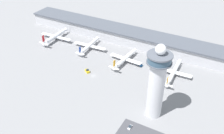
{
  "coord_description": "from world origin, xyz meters",
  "views": [
    {
      "loc": [
        97.3,
        -143.89,
        125.16
      ],
      "look_at": [
        12.53,
        10.49,
        7.2
      ],
      "focal_mm": 40.0,
      "sensor_mm": 36.0,
      "label": 1
    }
  ],
  "objects_px": {
    "airplane_gate_charlie": "(125,59)",
    "service_truck_catering": "(140,64)",
    "car_green_van": "(130,127)",
    "control_tower": "(157,82)",
    "airplane_gate_delta": "(174,72)",
    "airplane_gate_bravo": "(89,46)",
    "airplane_gate_alpha": "(55,36)",
    "service_truck_fuel": "(87,71)"
  },
  "relations": [
    {
      "from": "airplane_gate_charlie",
      "to": "service_truck_catering",
      "type": "xyz_separation_m",
      "value": [
        13.92,
        2.71,
        -3.24
      ]
    },
    {
      "from": "airplane_gate_charlie",
      "to": "car_green_van",
      "type": "distance_m",
      "value": 79.79
    },
    {
      "from": "airplane_gate_charlie",
      "to": "control_tower",
      "type": "bearing_deg",
      "value": -47.03
    },
    {
      "from": "airplane_gate_delta",
      "to": "car_green_van",
      "type": "distance_m",
      "value": 71.59
    },
    {
      "from": "airplane_gate_delta",
      "to": "airplane_gate_charlie",
      "type": "bearing_deg",
      "value": -178.42
    },
    {
      "from": "airplane_gate_bravo",
      "to": "service_truck_catering",
      "type": "xyz_separation_m",
      "value": [
        56.38,
        -2.53,
        -3.1
      ]
    },
    {
      "from": "airplane_gate_bravo",
      "to": "service_truck_catering",
      "type": "bearing_deg",
      "value": -2.57
    },
    {
      "from": "airplane_gate_alpha",
      "to": "airplane_gate_bravo",
      "type": "height_order",
      "value": "airplane_gate_alpha"
    },
    {
      "from": "airplane_gate_bravo",
      "to": "airplane_gate_charlie",
      "type": "relative_size",
      "value": 0.94
    },
    {
      "from": "control_tower",
      "to": "service_truck_catering",
      "type": "distance_m",
      "value": 67.81
    },
    {
      "from": "airplane_gate_alpha",
      "to": "control_tower",
      "type": "bearing_deg",
      "value": -22.43
    },
    {
      "from": "airplane_gate_alpha",
      "to": "service_truck_catering",
      "type": "bearing_deg",
      "value": -0.83
    },
    {
      "from": "airplane_gate_bravo",
      "to": "airplane_gate_charlie",
      "type": "bearing_deg",
      "value": -7.04
    },
    {
      "from": "control_tower",
      "to": "service_truck_fuel",
      "type": "distance_m",
      "value": 76.57
    },
    {
      "from": "control_tower",
      "to": "airplane_gate_bravo",
      "type": "relative_size",
      "value": 1.5
    },
    {
      "from": "service_truck_catering",
      "to": "service_truck_fuel",
      "type": "bearing_deg",
      "value": -138.01
    },
    {
      "from": "service_truck_fuel",
      "to": "control_tower",
      "type": "bearing_deg",
      "value": -16.64
    },
    {
      "from": "airplane_gate_alpha",
      "to": "car_green_van",
      "type": "height_order",
      "value": "airplane_gate_alpha"
    },
    {
      "from": "control_tower",
      "to": "airplane_gate_delta",
      "type": "distance_m",
      "value": 56.83
    },
    {
      "from": "control_tower",
      "to": "airplane_gate_delta",
      "type": "xyz_separation_m",
      "value": [
        -1.2,
        51.44,
        -24.11
      ]
    },
    {
      "from": "airplane_gate_alpha",
      "to": "service_truck_fuel",
      "type": "distance_m",
      "value": 71.42
    },
    {
      "from": "airplane_gate_charlie",
      "to": "airplane_gate_delta",
      "type": "xyz_separation_m",
      "value": [
        45.56,
        1.25,
        -0.5
      ]
    },
    {
      "from": "car_green_van",
      "to": "airplane_gate_alpha",
      "type": "bearing_deg",
      "value": 148.99
    },
    {
      "from": "control_tower",
      "to": "airplane_gate_delta",
      "type": "height_order",
      "value": "control_tower"
    },
    {
      "from": "airplane_gate_charlie",
      "to": "airplane_gate_delta",
      "type": "height_order",
      "value": "airplane_gate_charlie"
    },
    {
      "from": "airplane_gate_bravo",
      "to": "airplane_gate_delta",
      "type": "distance_m",
      "value": 88.11
    },
    {
      "from": "airplane_gate_bravo",
      "to": "service_truck_fuel",
      "type": "xyz_separation_m",
      "value": [
        20.44,
        -34.88,
        -2.9
      ]
    },
    {
      "from": "service_truck_fuel",
      "to": "airplane_gate_bravo",
      "type": "bearing_deg",
      "value": 120.38
    },
    {
      "from": "control_tower",
      "to": "service_truck_fuel",
      "type": "relative_size",
      "value": 9.27
    },
    {
      "from": "airplane_gate_alpha",
      "to": "airplane_gate_delta",
      "type": "distance_m",
      "value": 130.45
    },
    {
      "from": "airplane_gate_delta",
      "to": "service_truck_catering",
      "type": "distance_m",
      "value": 31.79
    },
    {
      "from": "airplane_gate_bravo",
      "to": "airplane_gate_charlie",
      "type": "xyz_separation_m",
      "value": [
        42.46,
        -5.24,
        0.14
      ]
    },
    {
      "from": "airplane_gate_charlie",
      "to": "service_truck_catering",
      "type": "distance_m",
      "value": 14.55
    },
    {
      "from": "airplane_gate_charlie",
      "to": "airplane_gate_bravo",
      "type": "bearing_deg",
      "value": 172.96
    },
    {
      "from": "airplane_gate_bravo",
      "to": "service_truck_catering",
      "type": "relative_size",
      "value": 5.85
    },
    {
      "from": "airplane_gate_bravo",
      "to": "service_truck_catering",
      "type": "height_order",
      "value": "airplane_gate_bravo"
    },
    {
      "from": "control_tower",
      "to": "airplane_gate_alpha",
      "type": "relative_size",
      "value": 1.44
    },
    {
      "from": "airplane_gate_alpha",
      "to": "airplane_gate_delta",
      "type": "relative_size",
      "value": 0.92
    },
    {
      "from": "airplane_gate_charlie",
      "to": "airplane_gate_delta",
      "type": "bearing_deg",
      "value": 1.58
    },
    {
      "from": "airplane_gate_bravo",
      "to": "car_green_van",
      "type": "bearing_deg",
      "value": -42.93
    },
    {
      "from": "airplane_gate_alpha",
      "to": "airplane_gate_delta",
      "type": "xyz_separation_m",
      "value": [
        130.41,
        -2.89,
        -0.89
      ]
    },
    {
      "from": "airplane_gate_alpha",
      "to": "airplane_gate_charlie",
      "type": "distance_m",
      "value": 84.96
    }
  ]
}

